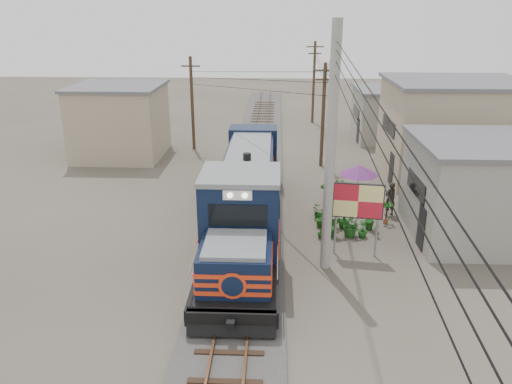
{
  "coord_description": "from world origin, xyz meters",
  "views": [
    {
      "loc": [
        1.37,
        -19.34,
        10.31
      ],
      "look_at": [
        0.46,
        2.58,
        2.2
      ],
      "focal_mm": 35.0,
      "sensor_mm": 36.0,
      "label": 1
    }
  ],
  "objects_px": {
    "locomotive": "(247,198)",
    "market_umbrella": "(359,170)",
    "billboard": "(358,203)",
    "vendor": "(390,199)"
  },
  "relations": [
    {
      "from": "locomotive",
      "to": "vendor",
      "type": "relative_size",
      "value": 9.24
    },
    {
      "from": "billboard",
      "to": "market_umbrella",
      "type": "bearing_deg",
      "value": 88.67
    },
    {
      "from": "locomotive",
      "to": "vendor",
      "type": "xyz_separation_m",
      "value": [
        7.39,
        2.47,
        -0.9
      ]
    },
    {
      "from": "locomotive",
      "to": "vendor",
      "type": "height_order",
      "value": "locomotive"
    },
    {
      "from": "vendor",
      "to": "market_umbrella",
      "type": "bearing_deg",
      "value": -64.3
    },
    {
      "from": "locomotive",
      "to": "market_umbrella",
      "type": "bearing_deg",
      "value": 32.25
    },
    {
      "from": "billboard",
      "to": "market_umbrella",
      "type": "height_order",
      "value": "billboard"
    },
    {
      "from": "market_umbrella",
      "to": "vendor",
      "type": "bearing_deg",
      "value": -38.86
    },
    {
      "from": "billboard",
      "to": "vendor",
      "type": "distance_m",
      "value": 5.44
    },
    {
      "from": "locomotive",
      "to": "market_umbrella",
      "type": "relative_size",
      "value": 6.65
    }
  ]
}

